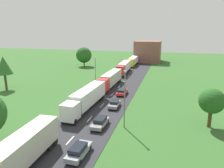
# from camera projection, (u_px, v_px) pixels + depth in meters

# --- Properties ---
(road) EXTENTS (10.00, 140.00, 0.06)m
(road) POSITION_uv_depth(u_px,v_px,m) (85.00, 124.00, 33.43)
(road) COLOR #2B2B30
(road) RESTS_ON ground
(lane_marking_centre) EXTENTS (0.16, 123.75, 0.01)m
(lane_marking_centre) POSITION_uv_depth(u_px,v_px,m) (81.00, 129.00, 31.79)
(lane_marking_centre) COLOR white
(lane_marking_centre) RESTS_ON road
(truck_lead) EXTENTS (2.84, 12.69, 3.73)m
(truck_lead) POSITION_uv_depth(u_px,v_px,m) (20.00, 152.00, 22.11)
(truck_lead) COLOR yellow
(truck_lead) RESTS_ON road
(truck_second) EXTENTS (2.87, 15.16, 3.74)m
(truck_second) POSITION_uv_depth(u_px,v_px,m) (86.00, 98.00, 39.51)
(truck_second) COLOR white
(truck_second) RESTS_ON road
(truck_third) EXTENTS (2.72, 14.31, 3.64)m
(truck_third) POSITION_uv_depth(u_px,v_px,m) (110.00, 79.00, 54.72)
(truck_third) COLOR red
(truck_third) RESTS_ON road
(truck_fourth) EXTENTS (2.84, 14.05, 3.62)m
(truck_fourth) POSITION_uv_depth(u_px,v_px,m) (124.00, 67.00, 71.92)
(truck_fourth) COLOR red
(truck_fourth) RESTS_ON road
(truck_fifth) EXTENTS (2.54, 13.61, 3.42)m
(truck_fifth) POSITION_uv_depth(u_px,v_px,m) (133.00, 61.00, 87.82)
(truck_fifth) COLOR yellow
(truck_fifth) RESTS_ON road
(truck_sixth) EXTENTS (2.59, 12.44, 3.61)m
(truck_sixth) POSITION_uv_depth(u_px,v_px,m) (139.00, 56.00, 104.00)
(truck_sixth) COLOR orange
(truck_sixth) RESTS_ON road
(car_second) EXTENTS (1.84, 4.39, 1.49)m
(car_second) POSITION_uv_depth(u_px,v_px,m) (79.00, 151.00, 24.68)
(car_second) COLOR #8C939E
(car_second) RESTS_ON road
(car_third) EXTENTS (1.91, 4.31, 1.44)m
(car_third) POSITION_uv_depth(u_px,v_px,m) (100.00, 122.00, 32.36)
(car_third) COLOR gray
(car_third) RESTS_ON road
(car_fourth) EXTENTS (1.89, 4.03, 1.34)m
(car_fourth) POSITION_uv_depth(u_px,v_px,m) (114.00, 104.00, 40.50)
(car_fourth) COLOR gray
(car_fourth) RESTS_ON road
(car_fifth) EXTENTS (1.93, 4.32, 1.35)m
(car_fifth) POSITION_uv_depth(u_px,v_px,m) (122.00, 92.00, 48.33)
(car_fifth) COLOR red
(car_fifth) RESTS_ON road
(lamppost_second) EXTENTS (0.36, 0.36, 9.02)m
(lamppost_second) POSITION_uv_depth(u_px,v_px,m) (125.00, 97.00, 31.16)
(lamppost_second) COLOR slate
(lamppost_second) RESTS_ON ground
(lamppost_third) EXTENTS (0.36, 0.36, 7.95)m
(lamppost_third) POSITION_uv_depth(u_px,v_px,m) (95.00, 70.00, 55.03)
(lamppost_third) COLOR slate
(lamppost_third) RESTS_ON ground
(tree_oak) EXTENTS (3.86, 3.86, 6.18)m
(tree_oak) POSITION_uv_depth(u_px,v_px,m) (212.00, 101.00, 31.56)
(tree_oak) COLOR #513823
(tree_oak) RESTS_ON ground
(tree_maple) EXTENTS (4.03, 4.03, 8.39)m
(tree_maple) POSITION_uv_depth(u_px,v_px,m) (4.00, 65.00, 51.50)
(tree_maple) COLOR #513823
(tree_maple) RESTS_ON ground
(tree_pine) EXTENTS (6.32, 6.32, 7.77)m
(tree_pine) POSITION_uv_depth(u_px,v_px,m) (84.00, 55.00, 85.28)
(tree_pine) COLOR #513823
(tree_pine) RESTS_ON ground
(distant_building) EXTENTS (11.47, 13.52, 9.56)m
(distant_building) POSITION_uv_depth(u_px,v_px,m) (148.00, 51.00, 98.10)
(distant_building) COLOR brown
(distant_building) RESTS_ON ground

